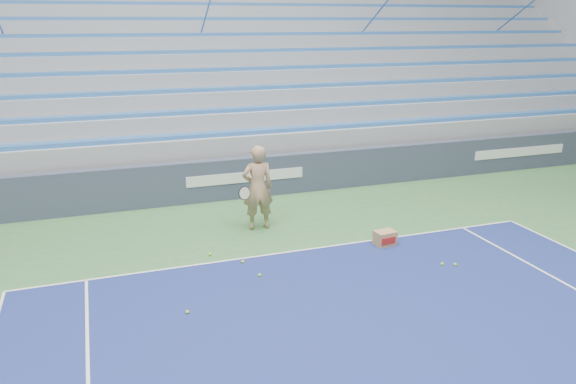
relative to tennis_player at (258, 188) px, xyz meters
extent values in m
cube|color=white|center=(0.35, -1.57, -0.96)|extent=(10.97, 0.05, 0.00)
cube|color=#373F54|center=(0.35, 2.43, -0.43)|extent=(30.00, 0.30, 1.10)
cube|color=white|center=(0.35, 2.27, -0.38)|extent=(3.20, 0.02, 0.28)
cube|color=white|center=(9.35, 2.27, -0.38)|extent=(3.40, 0.02, 0.28)
cube|color=#93969B|center=(0.35, 6.98, -0.43)|extent=(30.00, 8.50, 1.10)
cube|color=#93969B|center=(0.35, 6.98, 0.37)|extent=(30.00, 8.50, 0.50)
cube|color=#3167B1|center=(0.35, 3.11, 0.68)|extent=(29.60, 0.42, 0.11)
cube|color=#93969B|center=(0.35, 7.41, 0.87)|extent=(30.00, 7.65, 0.50)
cube|color=#3167B1|center=(0.35, 3.96, 1.18)|extent=(29.60, 0.42, 0.11)
cube|color=#93969B|center=(0.35, 7.83, 1.37)|extent=(30.00, 6.80, 0.50)
cube|color=#3167B1|center=(0.35, 4.81, 1.68)|extent=(29.60, 0.42, 0.11)
cube|color=#93969B|center=(0.35, 8.26, 1.87)|extent=(30.00, 5.95, 0.50)
cube|color=#3167B1|center=(0.35, 5.66, 2.18)|extent=(29.60, 0.42, 0.11)
cube|color=#93969B|center=(0.35, 8.68, 2.37)|extent=(30.00, 5.10, 0.50)
cube|color=#3167B1|center=(0.35, 6.51, 2.68)|extent=(29.60, 0.42, 0.11)
cube|color=#93969B|center=(0.35, 9.11, 2.87)|extent=(30.00, 4.25, 0.50)
cube|color=#3167B1|center=(0.35, 7.36, 3.18)|extent=(29.60, 0.42, 0.11)
cube|color=#93969B|center=(0.35, 9.53, 3.37)|extent=(30.00, 3.40, 0.50)
cube|color=#3167B1|center=(0.35, 8.21, 3.68)|extent=(29.60, 0.42, 0.11)
cube|color=#93969B|center=(0.35, 9.96, 3.87)|extent=(30.00, 2.55, 0.50)
cube|color=#3167B1|center=(0.35, 9.06, 4.18)|extent=(29.60, 0.42, 0.11)
cube|color=#93969B|center=(15.50, 6.98, 2.07)|extent=(0.30, 8.80, 6.10)
cube|color=#93969B|center=(0.35, 11.53, 2.67)|extent=(31.00, 0.40, 7.30)
cylinder|color=#2F5FA7|center=(0.35, 6.98, 3.62)|extent=(0.05, 8.53, 5.04)
cylinder|color=#2F5FA7|center=(6.35, 6.98, 3.62)|extent=(0.05, 8.53, 5.04)
cylinder|color=#2F5FA7|center=(12.35, 6.98, 3.62)|extent=(0.05, 8.53, 5.04)
imported|color=tan|center=(0.00, 0.00, 0.00)|extent=(0.72, 0.49, 1.95)
cylinder|color=black|center=(-0.35, -0.25, -0.03)|extent=(0.12, 0.27, 0.08)
cylinder|color=beige|center=(-0.45, -0.53, 0.07)|extent=(0.29, 0.16, 0.28)
torus|color=black|center=(-0.45, -0.53, 0.07)|extent=(0.31, 0.18, 0.30)
cube|color=#A98451|center=(2.26, -1.87, -0.82)|extent=(0.46, 0.36, 0.32)
cube|color=#B21E19|center=(2.26, -2.04, -0.82)|extent=(0.34, 0.05, 0.14)
sphere|color=#AEE22E|center=(-1.38, -1.19, -0.94)|extent=(0.07, 0.07, 0.07)
sphere|color=#AEE22E|center=(2.75, -1.51, -0.94)|extent=(0.07, 0.07, 0.07)
sphere|color=#AEE22E|center=(-0.84, -1.78, -0.94)|extent=(0.07, 0.07, 0.07)
sphere|color=#AEE22E|center=(2.81, -3.18, -0.94)|extent=(0.07, 0.07, 0.07)
sphere|color=#AEE22E|center=(-2.21, -3.41, -0.94)|extent=(0.07, 0.07, 0.07)
sphere|color=#AEE22E|center=(3.04, -3.28, -0.94)|extent=(0.07, 0.07, 0.07)
sphere|color=#AEE22E|center=(-0.70, -2.47, -0.94)|extent=(0.07, 0.07, 0.07)
camera|label=1|loc=(-3.38, -11.68, 3.62)|focal=35.00mm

